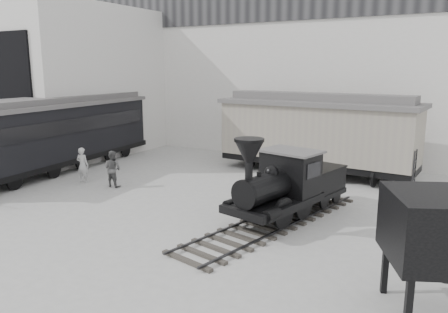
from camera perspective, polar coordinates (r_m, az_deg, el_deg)
The scene contains 8 objects.
ground at distance 14.03m, azimuth -5.45°, elevation -11.01°, with size 90.00×90.00×0.00m, color #9E9E9B.
north_wall at distance 26.63m, azimuth 13.51°, elevation 11.60°, with size 34.00×2.51×11.00m.
west_pavilion at distance 30.11m, azimuth -17.62°, elevation 9.32°, with size 7.00×12.11×9.00m.
locomotive at distance 15.75m, azimuth 7.98°, elevation -4.12°, with size 3.73×9.01×3.11m.
boxcar at distance 22.74m, azimuth 12.01°, elevation 3.17°, with size 10.26×3.77×4.13m.
passenger_coach at distance 24.63m, azimuth -20.96°, elevation 2.87°, with size 4.16×13.68×3.60m.
visitor_a at distance 21.67m, azimuth -17.99°, elevation -1.08°, with size 0.62×0.41×1.70m, color #B3B3B3.
visitor_b at distance 20.58m, azimuth -14.34°, elevation -1.55°, with size 0.82×0.64×1.68m, color #4E4E4E.
Camera 1 is at (7.51, -10.57, 5.35)m, focal length 35.00 mm.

